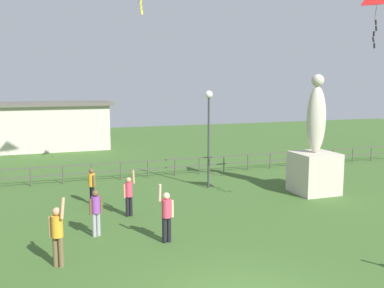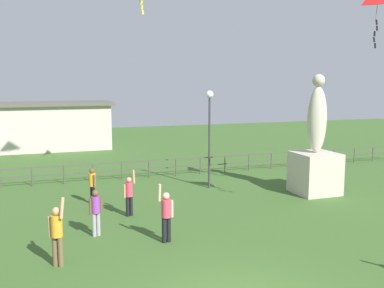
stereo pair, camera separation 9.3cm
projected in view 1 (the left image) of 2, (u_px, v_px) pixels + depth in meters
statue_monument at (315, 159)px, 20.15m from camera, size 1.85×1.85×5.46m
lamppost at (209, 118)px, 20.86m from camera, size 0.36×0.36×4.71m
person_1 at (166, 213)px, 14.01m from camera, size 0.51×0.31×1.94m
person_3 at (96, 210)px, 14.58m from camera, size 0.45×0.29×1.58m
person_4 at (57, 232)px, 12.16m from camera, size 0.49×0.44×2.01m
person_5 at (92, 184)px, 18.35m from camera, size 0.29×0.45×1.54m
person_6 at (129, 193)px, 16.75m from camera, size 0.48×0.28×1.79m
waterfront_railing at (120, 168)px, 22.98m from camera, size 36.05×0.06×0.95m
pavilion_building at (22, 127)px, 32.35m from camera, size 13.03×4.07×3.58m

